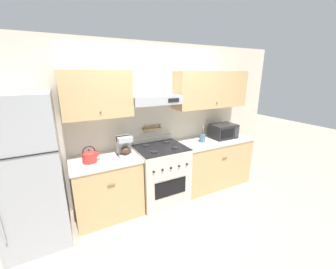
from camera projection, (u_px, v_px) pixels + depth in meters
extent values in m
plane|color=#B2A38E|center=(169.00, 208.00, 3.29)|extent=(16.00, 16.00, 0.00)
cube|color=beige|center=(150.00, 122.00, 3.52)|extent=(5.20, 0.08, 2.55)
cube|color=tan|center=(97.00, 94.00, 2.81)|extent=(0.93, 0.33, 0.64)
sphere|color=brown|center=(101.00, 112.00, 2.72)|extent=(0.02, 0.02, 0.02)
cube|color=tan|center=(211.00, 90.00, 3.69)|extent=(1.41, 0.33, 0.64)
sphere|color=brown|center=(217.00, 103.00, 3.60)|extent=(0.02, 0.02, 0.02)
cube|color=#ADAFB5|center=(155.00, 100.00, 3.21)|extent=(0.79, 0.37, 0.14)
cube|color=black|center=(174.00, 100.00, 3.15)|extent=(0.19, 0.01, 0.06)
cube|color=tan|center=(152.00, 129.00, 3.48)|extent=(0.34, 0.07, 0.02)
cylinder|color=olive|center=(145.00, 128.00, 3.41)|extent=(0.03, 0.03, 0.06)
cylinder|color=olive|center=(149.00, 127.00, 3.44)|extent=(0.03, 0.03, 0.06)
cylinder|color=olive|center=(152.00, 127.00, 3.47)|extent=(0.03, 0.03, 0.06)
cylinder|color=olive|center=(156.00, 126.00, 3.50)|extent=(0.03, 0.03, 0.06)
cylinder|color=olive|center=(160.00, 126.00, 3.53)|extent=(0.03, 0.03, 0.06)
cube|color=tan|center=(107.00, 188.00, 3.07)|extent=(0.93, 0.63, 0.86)
cube|color=silver|center=(105.00, 160.00, 2.94)|extent=(0.96, 0.65, 0.03)
cylinder|color=brown|center=(111.00, 185.00, 2.73)|extent=(0.10, 0.01, 0.01)
cube|color=tan|center=(212.00, 163.00, 3.95)|extent=(1.41, 0.63, 0.86)
cube|color=silver|center=(213.00, 140.00, 3.82)|extent=(1.44, 0.65, 0.03)
cylinder|color=brown|center=(225.00, 158.00, 3.61)|extent=(0.10, 0.01, 0.01)
cube|color=beige|center=(161.00, 174.00, 3.41)|extent=(0.77, 0.68, 0.94)
cube|color=black|center=(171.00, 188.00, 3.14)|extent=(0.53, 0.01, 0.26)
cylinder|color=#ADAFB5|center=(172.00, 178.00, 3.07)|extent=(0.54, 0.02, 0.02)
cube|color=black|center=(161.00, 147.00, 3.28)|extent=(0.77, 0.68, 0.01)
cylinder|color=#232326|center=(154.00, 152.00, 3.05)|extent=(0.11, 0.11, 0.02)
cylinder|color=#232326|center=(176.00, 148.00, 3.22)|extent=(0.11, 0.11, 0.02)
cylinder|color=#232326|center=(146.00, 145.00, 3.33)|extent=(0.11, 0.11, 0.02)
cylinder|color=#232326|center=(166.00, 142.00, 3.50)|extent=(0.11, 0.11, 0.02)
cylinder|color=black|center=(154.00, 172.00, 2.91)|extent=(0.03, 0.02, 0.03)
cylinder|color=black|center=(163.00, 170.00, 2.98)|extent=(0.03, 0.02, 0.03)
cylinder|color=black|center=(171.00, 168.00, 3.04)|extent=(0.03, 0.02, 0.03)
cylinder|color=black|center=(179.00, 166.00, 3.10)|extent=(0.03, 0.02, 0.03)
cylinder|color=black|center=(187.00, 164.00, 3.16)|extent=(0.03, 0.02, 0.03)
cube|color=beige|center=(152.00, 139.00, 3.54)|extent=(0.77, 0.04, 0.08)
cube|color=#ADAFB5|center=(29.00, 172.00, 2.46)|extent=(0.70, 0.76, 1.87)
cube|color=black|center=(19.00, 157.00, 2.04)|extent=(0.70, 0.01, 0.01)
cylinder|color=red|center=(90.00, 158.00, 2.82)|extent=(0.20, 0.20, 0.13)
ellipsoid|color=red|center=(89.00, 153.00, 2.81)|extent=(0.18, 0.18, 0.07)
sphere|color=black|center=(89.00, 150.00, 2.79)|extent=(0.02, 0.02, 0.02)
cylinder|color=red|center=(96.00, 155.00, 2.86)|extent=(0.12, 0.04, 0.10)
torus|color=black|center=(89.00, 152.00, 2.80)|extent=(0.17, 0.01, 0.17)
cube|color=#ADAFB5|center=(125.00, 155.00, 3.06)|extent=(0.21, 0.21, 0.03)
cube|color=#ADAFB5|center=(124.00, 145.00, 3.08)|extent=(0.21, 0.08, 0.30)
cube|color=#ADAFB5|center=(125.00, 139.00, 2.98)|extent=(0.21, 0.17, 0.07)
ellipsoid|color=#4C3323|center=(126.00, 150.00, 3.02)|extent=(0.13, 0.13, 0.12)
cube|color=#232326|center=(223.00, 131.00, 3.90)|extent=(0.47, 0.34, 0.26)
cube|color=black|center=(227.00, 134.00, 3.72)|extent=(0.28, 0.01, 0.17)
cube|color=#38383D|center=(237.00, 132.00, 3.82)|extent=(0.09, 0.01, 0.19)
cylinder|color=slate|center=(202.00, 138.00, 3.67)|extent=(0.10, 0.10, 0.14)
cylinder|color=olive|center=(202.00, 131.00, 3.62)|extent=(0.01, 0.05, 0.16)
cylinder|color=#28282B|center=(203.00, 130.00, 3.64)|extent=(0.01, 0.04, 0.16)
cylinder|color=#B2B2B7|center=(203.00, 130.00, 3.65)|extent=(0.01, 0.03, 0.16)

